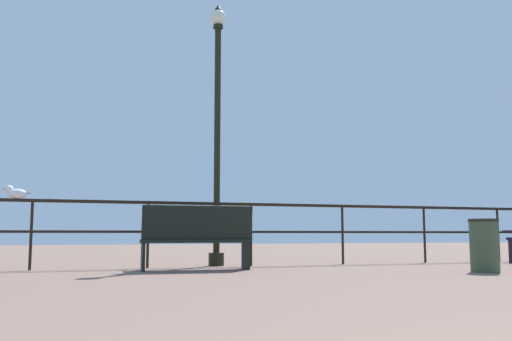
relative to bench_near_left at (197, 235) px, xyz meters
name	(u,v)px	position (x,y,z in m)	size (l,w,h in m)	color
pier_railing	(201,219)	(0.27, 0.87, 0.26)	(19.30, 0.05, 1.07)	black
bench_near_left	(197,235)	(0.00, 0.00, 0.00)	(1.67, 0.71, 0.96)	black
lamppost_center	(217,121)	(0.59, 1.08, 1.99)	(0.29, 0.29, 4.65)	black
seagull_on_rail	(16,193)	(-2.59, 0.87, 0.64)	(0.42, 0.21, 0.20)	white
trash_bin	(484,245)	(3.79, -1.73, -0.14)	(0.42, 0.42, 0.75)	#374931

